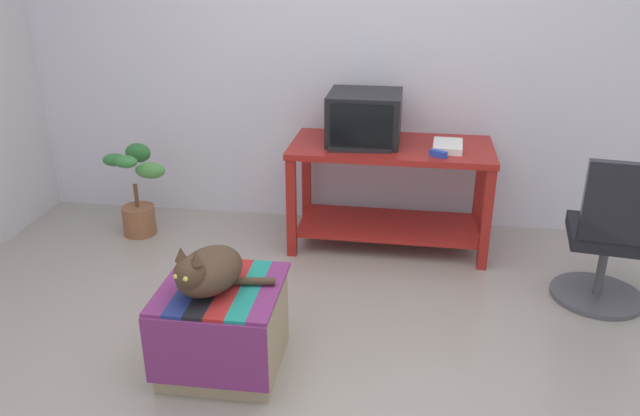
{
  "coord_description": "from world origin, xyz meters",
  "views": [
    {
      "loc": [
        0.36,
        -2.33,
        1.88
      ],
      "look_at": [
        -0.08,
        0.85,
        0.55
      ],
      "focal_mm": 34.92,
      "sensor_mm": 36.0,
      "label": 1
    }
  ],
  "objects_px": {
    "tv_monitor": "(365,118)",
    "office_chair": "(609,242)",
    "ottoman_with_blanket": "(223,326)",
    "book": "(448,146)",
    "keyboard": "(360,148)",
    "cat": "(207,271)",
    "stapler": "(438,154)",
    "desk": "(390,177)",
    "potted_plant": "(138,194)"
  },
  "relations": [
    {
      "from": "desk",
      "to": "tv_monitor",
      "type": "bearing_deg",
      "value": 166.73
    },
    {
      "from": "desk",
      "to": "cat",
      "type": "xyz_separation_m",
      "value": [
        -0.77,
        -1.54,
        0.06
      ]
    },
    {
      "from": "ottoman_with_blanket",
      "to": "keyboard",
      "type": "bearing_deg",
      "value": 68.25
    },
    {
      "from": "keyboard",
      "to": "ottoman_with_blanket",
      "type": "bearing_deg",
      "value": -116.03
    },
    {
      "from": "tv_monitor",
      "to": "keyboard",
      "type": "bearing_deg",
      "value": -93.38
    },
    {
      "from": "desk",
      "to": "office_chair",
      "type": "height_order",
      "value": "office_chair"
    },
    {
      "from": "keyboard",
      "to": "cat",
      "type": "xyz_separation_m",
      "value": [
        -0.58,
        -1.4,
        -0.18
      ]
    },
    {
      "from": "tv_monitor",
      "to": "potted_plant",
      "type": "xyz_separation_m",
      "value": [
        -1.58,
        -0.11,
        -0.57
      ]
    },
    {
      "from": "desk",
      "to": "ottoman_with_blanket",
      "type": "bearing_deg",
      "value": -115.16
    },
    {
      "from": "potted_plant",
      "to": "keyboard",
      "type": "bearing_deg",
      "value": -2.8
    },
    {
      "from": "tv_monitor",
      "to": "office_chair",
      "type": "distance_m",
      "value": 1.64
    },
    {
      "from": "office_chair",
      "to": "cat",
      "type": "bearing_deg",
      "value": 32.93
    },
    {
      "from": "ottoman_with_blanket",
      "to": "stapler",
      "type": "relative_size",
      "value": 5.21
    },
    {
      "from": "ottoman_with_blanket",
      "to": "office_chair",
      "type": "bearing_deg",
      "value": 23.51
    },
    {
      "from": "desk",
      "to": "potted_plant",
      "type": "bearing_deg",
      "value": -176.76
    },
    {
      "from": "book",
      "to": "stapler",
      "type": "distance_m",
      "value": 0.18
    },
    {
      "from": "office_chair",
      "to": "desk",
      "type": "bearing_deg",
      "value": -18.54
    },
    {
      "from": "keyboard",
      "to": "potted_plant",
      "type": "relative_size",
      "value": 0.64
    },
    {
      "from": "book",
      "to": "office_chair",
      "type": "xyz_separation_m",
      "value": [
        0.88,
        -0.58,
        -0.34
      ]
    },
    {
      "from": "ottoman_with_blanket",
      "to": "book",
      "type": "bearing_deg",
      "value": 52.66
    },
    {
      "from": "cat",
      "to": "stapler",
      "type": "xyz_separation_m",
      "value": [
        1.06,
        1.32,
        0.19
      ]
    },
    {
      "from": "tv_monitor",
      "to": "stapler",
      "type": "height_order",
      "value": "tv_monitor"
    },
    {
      "from": "keyboard",
      "to": "book",
      "type": "relative_size",
      "value": 1.49
    },
    {
      "from": "keyboard",
      "to": "ottoman_with_blanket",
      "type": "height_order",
      "value": "keyboard"
    },
    {
      "from": "tv_monitor",
      "to": "office_chair",
      "type": "bearing_deg",
      "value": -24.41
    },
    {
      "from": "desk",
      "to": "cat",
      "type": "height_order",
      "value": "same"
    },
    {
      "from": "desk",
      "to": "ottoman_with_blanket",
      "type": "distance_m",
      "value": 1.68
    },
    {
      "from": "stapler",
      "to": "ottoman_with_blanket",
      "type": "bearing_deg",
      "value": 175.25
    },
    {
      "from": "book",
      "to": "potted_plant",
      "type": "xyz_separation_m",
      "value": [
        -2.12,
        -0.01,
        -0.44
      ]
    },
    {
      "from": "desk",
      "to": "keyboard",
      "type": "distance_m",
      "value": 0.34
    },
    {
      "from": "potted_plant",
      "to": "stapler",
      "type": "height_order",
      "value": "stapler"
    },
    {
      "from": "desk",
      "to": "office_chair",
      "type": "xyz_separation_m",
      "value": [
        1.23,
        -0.63,
        -0.1
      ]
    },
    {
      "from": "ottoman_with_blanket",
      "to": "potted_plant",
      "type": "bearing_deg",
      "value": 125.71
    },
    {
      "from": "desk",
      "to": "book",
      "type": "relative_size",
      "value": 4.94
    },
    {
      "from": "cat",
      "to": "stapler",
      "type": "relative_size",
      "value": 4.25
    },
    {
      "from": "ottoman_with_blanket",
      "to": "cat",
      "type": "distance_m",
      "value": 0.33
    },
    {
      "from": "office_chair",
      "to": "ottoman_with_blanket",
      "type": "bearing_deg",
      "value": 32.06
    },
    {
      "from": "book",
      "to": "keyboard",
      "type": "bearing_deg",
      "value": -167.35
    },
    {
      "from": "desk",
      "to": "stapler",
      "type": "relative_size",
      "value": 12.04
    },
    {
      "from": "tv_monitor",
      "to": "stapler",
      "type": "distance_m",
      "value": 0.56
    },
    {
      "from": "potted_plant",
      "to": "tv_monitor",
      "type": "bearing_deg",
      "value": 4.02
    },
    {
      "from": "tv_monitor",
      "to": "keyboard",
      "type": "height_order",
      "value": "tv_monitor"
    },
    {
      "from": "office_chair",
      "to": "tv_monitor",
      "type": "bearing_deg",
      "value": -17.03
    },
    {
      "from": "book",
      "to": "stapler",
      "type": "bearing_deg",
      "value": -107.71
    },
    {
      "from": "keyboard",
      "to": "cat",
      "type": "height_order",
      "value": "keyboard"
    },
    {
      "from": "potted_plant",
      "to": "office_chair",
      "type": "relative_size",
      "value": 0.7
    },
    {
      "from": "book",
      "to": "tv_monitor",
      "type": "bearing_deg",
      "value": 173.25
    },
    {
      "from": "desk",
      "to": "keyboard",
      "type": "relative_size",
      "value": 3.31
    },
    {
      "from": "keyboard",
      "to": "office_chair",
      "type": "xyz_separation_m",
      "value": [
        1.43,
        -0.49,
        -0.34
      ]
    },
    {
      "from": "ottoman_with_blanket",
      "to": "stapler",
      "type": "bearing_deg",
      "value": 50.97
    }
  ]
}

